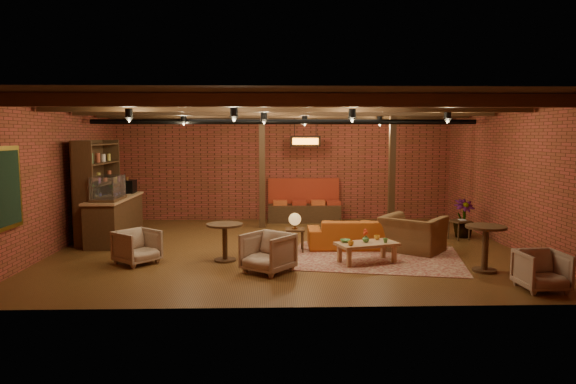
{
  "coord_description": "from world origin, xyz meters",
  "views": [
    {
      "loc": [
        -0.31,
        -11.28,
        2.5
      ],
      "look_at": [
        0.03,
        0.2,
        1.24
      ],
      "focal_mm": 32.0,
      "sensor_mm": 36.0,
      "label": 1
    }
  ],
  "objects_px": {
    "armchair_right": "(413,228)",
    "armchair_far": "(542,269)",
    "side_table_book": "(459,222)",
    "round_table_right": "(486,241)",
    "side_table_lamp": "(295,222)",
    "coffee_table": "(366,245)",
    "plant_tall": "(465,181)",
    "round_table_left": "(225,236)",
    "armchair_a": "(137,245)",
    "sofa": "(359,234)",
    "armchair_b": "(268,251)"
  },
  "relations": [
    {
      "from": "sofa",
      "to": "side_table_lamp",
      "type": "xyz_separation_m",
      "value": [
        -1.44,
        -0.3,
        0.31
      ]
    },
    {
      "from": "coffee_table",
      "to": "armchair_far",
      "type": "relative_size",
      "value": 1.84
    },
    {
      "from": "armchair_b",
      "to": "plant_tall",
      "type": "xyz_separation_m",
      "value": [
        4.8,
        3.14,
        1.01
      ]
    },
    {
      "from": "armchair_far",
      "to": "side_table_book",
      "type": "bearing_deg",
      "value": 85.58
    },
    {
      "from": "sofa",
      "to": "armchair_right",
      "type": "distance_m",
      "value": 1.2
    },
    {
      "from": "armchair_right",
      "to": "armchair_a",
      "type": "bearing_deg",
      "value": 47.07
    },
    {
      "from": "round_table_right",
      "to": "armchair_far",
      "type": "distance_m",
      "value": 1.27
    },
    {
      "from": "round_table_right",
      "to": "armchair_b",
      "type": "bearing_deg",
      "value": 178.86
    },
    {
      "from": "sofa",
      "to": "round_table_right",
      "type": "relative_size",
      "value": 2.62
    },
    {
      "from": "round_table_left",
      "to": "side_table_book",
      "type": "height_order",
      "value": "round_table_left"
    },
    {
      "from": "round_table_left",
      "to": "side_table_book",
      "type": "xyz_separation_m",
      "value": [
        5.47,
        1.99,
        -0.08
      ]
    },
    {
      "from": "armchair_right",
      "to": "round_table_right",
      "type": "distance_m",
      "value": 1.87
    },
    {
      "from": "side_table_book",
      "to": "plant_tall",
      "type": "distance_m",
      "value": 1.04
    },
    {
      "from": "armchair_right",
      "to": "coffee_table",
      "type": "bearing_deg",
      "value": 76.67
    },
    {
      "from": "armchair_far",
      "to": "armchair_b",
      "type": "bearing_deg",
      "value": 161.83
    },
    {
      "from": "coffee_table",
      "to": "round_table_right",
      "type": "height_order",
      "value": "round_table_right"
    },
    {
      "from": "armchair_a",
      "to": "round_table_right",
      "type": "distance_m",
      "value": 6.64
    },
    {
      "from": "side_table_lamp",
      "to": "armchair_b",
      "type": "bearing_deg",
      "value": -108.65
    },
    {
      "from": "armchair_right",
      "to": "armchair_far",
      "type": "height_order",
      "value": "armchair_right"
    },
    {
      "from": "sofa",
      "to": "armchair_right",
      "type": "bearing_deg",
      "value": 160.51
    },
    {
      "from": "round_table_left",
      "to": "armchair_right",
      "type": "bearing_deg",
      "value": 9.97
    },
    {
      "from": "side_table_lamp",
      "to": "side_table_book",
      "type": "relative_size",
      "value": 1.53
    },
    {
      "from": "coffee_table",
      "to": "round_table_left",
      "type": "height_order",
      "value": "round_table_left"
    },
    {
      "from": "side_table_book",
      "to": "round_table_left",
      "type": "bearing_deg",
      "value": -159.95
    },
    {
      "from": "coffee_table",
      "to": "plant_tall",
      "type": "bearing_deg",
      "value": 41.12
    },
    {
      "from": "round_table_right",
      "to": "plant_tall",
      "type": "height_order",
      "value": "plant_tall"
    },
    {
      "from": "sofa",
      "to": "armchair_a",
      "type": "distance_m",
      "value": 4.76
    },
    {
      "from": "side_table_lamp",
      "to": "coffee_table",
      "type": "bearing_deg",
      "value": -37.42
    },
    {
      "from": "sofa",
      "to": "armchair_far",
      "type": "relative_size",
      "value": 3.16
    },
    {
      "from": "sofa",
      "to": "armchair_b",
      "type": "height_order",
      "value": "armchair_b"
    },
    {
      "from": "sofa",
      "to": "round_table_right",
      "type": "distance_m",
      "value": 2.88
    },
    {
      "from": "coffee_table",
      "to": "side_table_lamp",
      "type": "bearing_deg",
      "value": 142.58
    },
    {
      "from": "coffee_table",
      "to": "plant_tall",
      "type": "distance_m",
      "value": 3.95
    },
    {
      "from": "side_table_book",
      "to": "round_table_right",
      "type": "relative_size",
      "value": 0.64
    },
    {
      "from": "armchair_a",
      "to": "sofa",
      "type": "bearing_deg",
      "value": -33.95
    },
    {
      "from": "coffee_table",
      "to": "plant_tall",
      "type": "relative_size",
      "value": 0.47
    },
    {
      "from": "side_table_book",
      "to": "armchair_far",
      "type": "distance_m",
      "value": 4.12
    },
    {
      "from": "plant_tall",
      "to": "sofa",
      "type": "bearing_deg",
      "value": -157.47
    },
    {
      "from": "side_table_lamp",
      "to": "armchair_right",
      "type": "relative_size",
      "value": 0.7
    },
    {
      "from": "sofa",
      "to": "coffee_table",
      "type": "bearing_deg",
      "value": 87.6
    },
    {
      "from": "armchair_right",
      "to": "armchair_far",
      "type": "bearing_deg",
      "value": 153.8
    },
    {
      "from": "coffee_table",
      "to": "armchair_right",
      "type": "height_order",
      "value": "armchair_right"
    },
    {
      "from": "round_table_left",
      "to": "armchair_far",
      "type": "bearing_deg",
      "value": -21.72
    },
    {
      "from": "sofa",
      "to": "round_table_right",
      "type": "height_order",
      "value": "round_table_right"
    },
    {
      "from": "round_table_left",
      "to": "armchair_right",
      "type": "relative_size",
      "value": 0.63
    },
    {
      "from": "round_table_right",
      "to": "armchair_far",
      "type": "height_order",
      "value": "round_table_right"
    },
    {
      "from": "round_table_left",
      "to": "armchair_b",
      "type": "relative_size",
      "value": 0.94
    },
    {
      "from": "side_table_lamp",
      "to": "side_table_book",
      "type": "height_order",
      "value": "side_table_lamp"
    },
    {
      "from": "armchair_far",
      "to": "side_table_lamp",
      "type": "bearing_deg",
      "value": 140.55
    },
    {
      "from": "armchair_far",
      "to": "sofa",
      "type": "bearing_deg",
      "value": 124.66
    }
  ]
}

